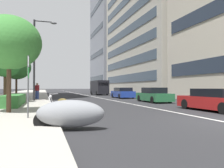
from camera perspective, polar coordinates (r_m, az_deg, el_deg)
sidewalk_right_plaza at (r=37.14m, az=-22.82°, el=-2.79°), size 160.00×8.62×0.15m
lane_centre_stripe at (r=42.50m, az=-7.62°, el=-2.70°), size 110.00×0.16×0.01m
motorcycle_by_sign_pole at (r=7.33m, az=-10.72°, el=-7.48°), size 1.32×2.31×0.97m
motorcycle_nearest_camera at (r=9.83m, az=-11.82°, el=-6.42°), size 1.46×1.81×1.10m
car_mid_block_traffic at (r=14.31m, az=24.79°, el=-3.78°), size 4.68×2.04×1.30m
car_following_behind at (r=21.08m, az=10.64°, el=-2.88°), size 4.51×1.92×1.36m
car_approaching_light at (r=28.67m, az=2.71°, el=-2.31°), size 4.69×1.99×1.34m
delivery_van_ahead at (r=40.51m, az=-3.31°, el=-0.85°), size 6.18×2.14×2.58m
parking_sign_by_curb at (r=9.56m, az=-20.63°, el=1.27°), size 0.32×0.06×2.51m
street_lamp_with_banners at (r=22.17m, az=-18.48°, el=7.82°), size 1.26×2.15×7.55m
clipped_hedge_bed at (r=16.85m, az=-23.78°, el=-3.73°), size 5.74×1.10×0.72m
street_tree_near_plaza_corner at (r=12.19m, az=-24.82°, el=9.54°), size 3.10×3.10×4.74m
street_tree_mid_sidewalk at (r=19.88m, az=-25.67°, el=4.99°), size 2.74×2.74×4.40m
street_tree_by_lamp_post at (r=27.50m, az=-23.25°, el=3.90°), size 3.18×3.18×4.84m
pedestrian_on_plaza at (r=24.96m, az=-18.60°, el=-1.66°), size 0.47×0.46×1.69m
office_tower_near_left at (r=74.58m, az=1.55°, el=18.06°), size 18.80×14.33×51.10m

